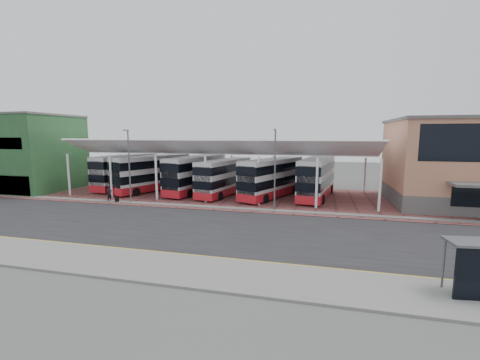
{
  "coord_description": "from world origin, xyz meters",
  "views": [
    {
      "loc": [
        6.22,
        -24.66,
        7.47
      ],
      "look_at": [
        -1.95,
        8.06,
        2.75
      ],
      "focal_mm": 24.0,
      "sensor_mm": 36.0,
      "label": 1
    }
  ],
  "objects_px": {
    "bus_0": "(127,172)",
    "pedestrian": "(109,194)",
    "bus_3": "(225,177)",
    "bus_5": "(317,178)",
    "bus_2": "(196,174)",
    "bus_1": "(152,173)",
    "bus_4": "(272,178)"
  },
  "relations": [
    {
      "from": "bus_5",
      "to": "bus_1",
      "type": "bearing_deg",
      "value": -169.51
    },
    {
      "from": "bus_5",
      "to": "bus_4",
      "type": "bearing_deg",
      "value": -159.44
    },
    {
      "from": "bus_1",
      "to": "bus_2",
      "type": "distance_m",
      "value": 6.14
    },
    {
      "from": "bus_3",
      "to": "pedestrian",
      "type": "relative_size",
      "value": 5.96
    },
    {
      "from": "bus_1",
      "to": "bus_2",
      "type": "bearing_deg",
      "value": 25.42
    },
    {
      "from": "bus_3",
      "to": "bus_5",
      "type": "distance_m",
      "value": 11.29
    },
    {
      "from": "bus_1",
      "to": "bus_3",
      "type": "relative_size",
      "value": 1.06
    },
    {
      "from": "bus_0",
      "to": "bus_3",
      "type": "height_order",
      "value": "bus_0"
    },
    {
      "from": "bus_1",
      "to": "bus_4",
      "type": "distance_m",
      "value": 16.21
    },
    {
      "from": "bus_0",
      "to": "pedestrian",
      "type": "height_order",
      "value": "bus_0"
    },
    {
      "from": "bus_2",
      "to": "bus_3",
      "type": "xyz_separation_m",
      "value": [
        4.08,
        -0.73,
        -0.15
      ]
    },
    {
      "from": "bus_1",
      "to": "bus_2",
      "type": "height_order",
      "value": "bus_2"
    },
    {
      "from": "pedestrian",
      "to": "bus_4",
      "type": "bearing_deg",
      "value": -58.2
    },
    {
      "from": "bus_4",
      "to": "bus_0",
      "type": "bearing_deg",
      "value": -163.3
    },
    {
      "from": "bus_0",
      "to": "bus_5",
      "type": "distance_m",
      "value": 26.27
    },
    {
      "from": "bus_2",
      "to": "bus_4",
      "type": "xyz_separation_m",
      "value": [
        10.07,
        -0.88,
        -0.05
      ]
    },
    {
      "from": "pedestrian",
      "to": "bus_0",
      "type": "bearing_deg",
      "value": 31.28
    },
    {
      "from": "bus_2",
      "to": "pedestrian",
      "type": "bearing_deg",
      "value": -120.5
    },
    {
      "from": "bus_1",
      "to": "pedestrian",
      "type": "xyz_separation_m",
      "value": [
        -1.02,
        -7.78,
        -1.42
      ]
    },
    {
      "from": "bus_0",
      "to": "bus_2",
      "type": "xyz_separation_m",
      "value": [
        10.92,
        -0.98,
        0.03
      ]
    },
    {
      "from": "bus_3",
      "to": "bus_4",
      "type": "distance_m",
      "value": 6.0
    },
    {
      "from": "bus_5",
      "to": "pedestrian",
      "type": "xyz_separation_m",
      "value": [
        -22.48,
        -8.38,
        -1.43
      ]
    },
    {
      "from": "bus_5",
      "to": "pedestrian",
      "type": "bearing_deg",
      "value": -150.65
    },
    {
      "from": "bus_1",
      "to": "bus_5",
      "type": "height_order",
      "value": "bus_5"
    },
    {
      "from": "bus_2",
      "to": "bus_3",
      "type": "distance_m",
      "value": 4.15
    },
    {
      "from": "pedestrian",
      "to": "bus_3",
      "type": "bearing_deg",
      "value": -47.62
    },
    {
      "from": "bus_4",
      "to": "pedestrian",
      "type": "xyz_separation_m",
      "value": [
        -17.22,
        -7.29,
        -1.37
      ]
    },
    {
      "from": "bus_1",
      "to": "bus_4",
      "type": "xyz_separation_m",
      "value": [
        16.21,
        -0.49,
        -0.05
      ]
    },
    {
      "from": "bus_2",
      "to": "pedestrian",
      "type": "relative_size",
      "value": 6.38
    },
    {
      "from": "bus_1",
      "to": "pedestrian",
      "type": "relative_size",
      "value": 6.3
    },
    {
      "from": "bus_4",
      "to": "bus_5",
      "type": "distance_m",
      "value": 5.37
    },
    {
      "from": "bus_1",
      "to": "pedestrian",
      "type": "bearing_deg",
      "value": -75.63
    }
  ]
}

